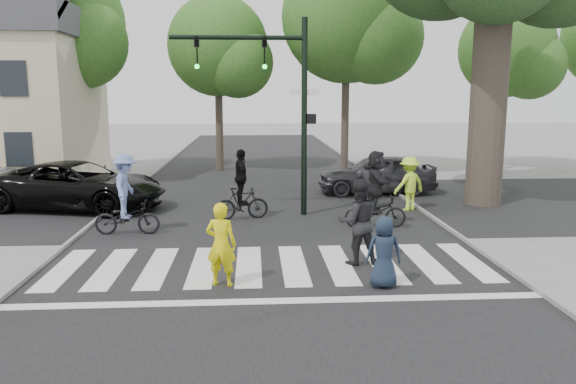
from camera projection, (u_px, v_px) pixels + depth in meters
name	position (u px, v px, depth m)	size (l,w,h in m)	color
ground	(273.00, 280.00, 11.49)	(120.00, 120.00, 0.00)	gray
road_stem	(267.00, 224.00, 16.40)	(10.00, 70.00, 0.01)	black
road_cross	(264.00, 204.00, 19.35)	(70.00, 10.00, 0.01)	black
curb_left	(91.00, 225.00, 16.08)	(0.10, 70.00, 0.10)	gray
curb_right	(436.00, 220.00, 16.71)	(0.10, 70.00, 0.10)	gray
crosswalk	(272.00, 270.00, 12.14)	(10.00, 3.85, 0.01)	silver
traffic_signal	(276.00, 89.00, 16.92)	(4.45, 0.29, 6.00)	black
bg_tree_1	(65.00, 28.00, 25.00)	(6.09, 5.80, 9.80)	brown
bg_tree_2	(223.00, 50.00, 26.70)	(5.04, 4.80, 8.40)	brown
bg_tree_3	(354.00, 22.00, 25.56)	(6.30, 6.00, 10.20)	brown
bg_tree_4	(513.00, 54.00, 27.12)	(4.83, 4.60, 8.15)	brown
pedestrian_woman	(221.00, 244.00, 11.03)	(0.62, 0.40, 1.69)	yellow
pedestrian_child	(384.00, 252.00, 10.96)	(0.70, 0.46, 1.44)	#1B273A
pedestrian_adult	(358.00, 222.00, 12.44)	(0.94, 0.73, 1.93)	black
cyclist_left	(126.00, 200.00, 15.05)	(1.74, 1.13, 2.20)	black
cyclist_mid	(241.00, 191.00, 16.87)	(1.69, 1.05, 2.13)	black
cyclist_right	(376.00, 193.00, 15.83)	(1.77, 1.65, 2.20)	black
car_suv	(78.00, 186.00, 18.38)	(2.61, 5.67, 1.57)	black
car_grey	(377.00, 174.00, 21.26)	(1.78, 4.41, 1.50)	#2B2B2F
bystander_hivis	(409.00, 184.00, 18.19)	(1.14, 0.65, 1.76)	#D3FF39
bystander_dark	(367.00, 184.00, 18.53)	(0.59, 0.39, 1.61)	black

